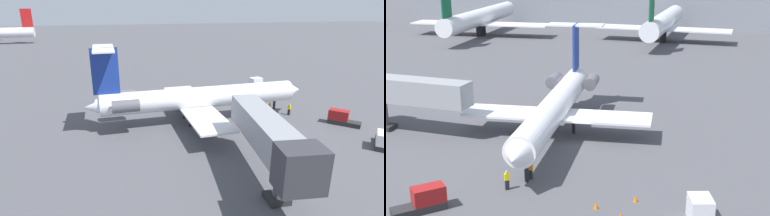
% 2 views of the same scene
% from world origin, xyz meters
% --- Properties ---
extents(ground_plane, '(400.00, 400.00, 0.10)m').
position_xyz_m(ground_plane, '(0.00, 0.00, -0.05)').
color(ground_plane, '#4C4C51').
extents(regional_jet, '(20.16, 30.38, 10.42)m').
position_xyz_m(regional_jet, '(-2.79, 1.63, 3.46)').
color(regional_jet, white).
rests_on(regional_jet, ground_plane).
extents(jet_bridge, '(14.96, 4.21, 6.32)m').
position_xyz_m(jet_bridge, '(-19.65, -1.00, 4.62)').
color(jet_bridge, gray).
rests_on(jet_bridge, ground_plane).
extents(ground_crew_marshaller, '(0.48, 0.44, 1.69)m').
position_xyz_m(ground_crew_marshaller, '(-3.15, -12.17, 0.86)').
color(ground_crew_marshaller, black).
rests_on(ground_crew_marshaller, ground_plane).
extents(ground_crew_loader, '(0.46, 0.37, 1.69)m').
position_xyz_m(ground_crew_loader, '(-1.96, -9.71, 0.86)').
color(ground_crew_loader, black).
rests_on(ground_crew_loader, ground_plane).
extents(baggage_tug_lead, '(3.84, 3.80, 1.90)m').
position_xyz_m(baggage_tug_lead, '(-7.88, -17.09, 0.84)').
color(baggage_tug_lead, '#262628').
rests_on(baggage_tug_lead, ground_plane).
extents(cargo_container_uld, '(2.09, 2.45, 1.84)m').
position_xyz_m(cargo_container_uld, '(12.39, -13.78, 0.92)').
color(cargo_container_uld, silver).
rests_on(cargo_container_uld, ground_plane).
extents(traffic_cone_near, '(0.36, 0.36, 0.55)m').
position_xyz_m(traffic_cone_near, '(4.66, -13.78, 0.28)').
color(traffic_cone_near, orange).
rests_on(traffic_cone_near, ground_plane).
extents(traffic_cone_mid, '(0.36, 0.36, 0.55)m').
position_xyz_m(traffic_cone_mid, '(6.77, -14.93, 0.28)').
color(traffic_cone_mid, orange).
rests_on(traffic_cone_mid, ground_plane).
extents(traffic_cone_far, '(0.36, 0.36, 0.55)m').
position_xyz_m(traffic_cone_far, '(7.44, -11.91, 0.28)').
color(traffic_cone_far, orange).
rests_on(traffic_cone_far, ground_plane).
extents(parked_airliner_west_mid, '(32.55, 38.64, 13.21)m').
position_xyz_m(parked_airliner_west_mid, '(-38.89, 64.17, 4.20)').
color(parked_airliner_west_mid, white).
rests_on(parked_airliner_west_mid, ground_plane).
extents(parked_airliner_centre, '(29.22, 34.53, 13.31)m').
position_xyz_m(parked_airliner_centre, '(3.10, 65.69, 4.25)').
color(parked_airliner_centre, silver).
rests_on(parked_airliner_centre, ground_plane).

